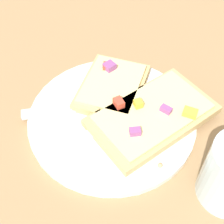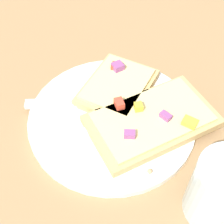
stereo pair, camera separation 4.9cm
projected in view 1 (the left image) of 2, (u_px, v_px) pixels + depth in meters
name	position (u px, v px, depth m)	size (l,w,h in m)	color
ground_plane	(112.00, 121.00, 0.51)	(4.00, 4.00, 0.00)	#9E7A51
plate	(112.00, 118.00, 0.50)	(0.27, 0.27, 0.01)	white
fork	(111.00, 131.00, 0.48)	(0.15, 0.18, 0.01)	silver
knife	(77.00, 107.00, 0.51)	(0.15, 0.17, 0.01)	silver
pizza_slice_main	(153.00, 115.00, 0.49)	(0.22, 0.18, 0.03)	tan
pizza_slice_corner	(112.00, 86.00, 0.53)	(0.15, 0.12, 0.03)	tan
crumb_scatter	(122.00, 136.00, 0.47)	(0.06, 0.14, 0.01)	tan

